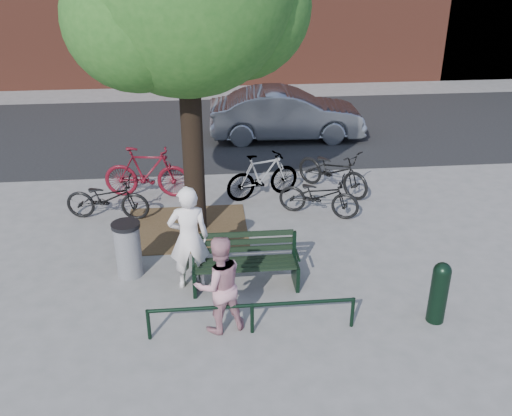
{
  "coord_description": "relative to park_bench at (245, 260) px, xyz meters",
  "views": [
    {
      "loc": [
        -0.61,
        -7.98,
        5.33
      ],
      "look_at": [
        0.27,
        1.0,
        0.98
      ],
      "focal_mm": 40.0,
      "sensor_mm": 36.0,
      "label": 1
    }
  ],
  "objects": [
    {
      "name": "bicycle_c",
      "position": [
        1.74,
        2.49,
        -0.03
      ],
      "size": [
        1.79,
        1.24,
        0.89
      ],
      "primitive_type": "imported",
      "rotation": [
        0.0,
        0.0,
        1.14
      ],
      "color": "black",
      "rests_on": "ground"
    },
    {
      "name": "bicycle_e",
      "position": [
        2.29,
        3.66,
        0.03
      ],
      "size": [
        1.77,
        1.92,
        1.02
      ],
      "primitive_type": "imported",
      "rotation": [
        0.0,
        0.0,
        0.7
      ],
      "color": "black",
      "rests_on": "ground"
    },
    {
      "name": "guard_railing",
      "position": [
        0.0,
        -1.28,
        -0.08
      ],
      "size": [
        3.06,
        0.06,
        0.51
      ],
      "color": "black",
      "rests_on": "ground"
    },
    {
      "name": "person_left",
      "position": [
        -0.9,
        0.07,
        0.42
      ],
      "size": [
        0.68,
        0.47,
        1.81
      ],
      "primitive_type": "imported",
      "rotation": [
        0.0,
        0.0,
        3.2
      ],
      "color": "white",
      "rests_on": "ground"
    },
    {
      "name": "ground",
      "position": [
        0.0,
        -0.08,
        -0.48
      ],
      "size": [
        90.0,
        90.0,
        0.0
      ],
      "primitive_type": "plane",
      "color": "gray",
      "rests_on": "ground"
    },
    {
      "name": "park_bench",
      "position": [
        0.0,
        0.0,
        0.0
      ],
      "size": [
        1.74,
        0.54,
        0.97
      ],
      "color": "black",
      "rests_on": "ground"
    },
    {
      "name": "litter_bin",
      "position": [
        -1.95,
        0.52,
        0.02
      ],
      "size": [
        0.48,
        0.48,
        0.99
      ],
      "color": "gray",
      "rests_on": "ground"
    },
    {
      "name": "bicycle_d",
      "position": [
        0.68,
        3.49,
        0.04
      ],
      "size": [
        1.79,
        1.01,
        1.03
      ],
      "primitive_type": "imported",
      "rotation": [
        0.0,
        0.0,
        1.9
      ],
      "color": "gray",
      "rests_on": "ground"
    },
    {
      "name": "road",
      "position": [
        0.0,
        8.42,
        -0.47
      ],
      "size": [
        40.0,
        7.0,
        0.01
      ],
      "primitive_type": "cube",
      "color": "black",
      "rests_on": "ground"
    },
    {
      "name": "dirt_pit",
      "position": [
        -1.0,
        2.12,
        -0.47
      ],
      "size": [
        2.4,
        2.0,
        0.02
      ],
      "primitive_type": "cube",
      "color": "brown",
      "rests_on": "ground"
    },
    {
      "name": "person_right",
      "position": [
        -0.46,
        -1.13,
        0.29
      ],
      "size": [
        0.88,
        0.76,
        1.53
      ],
      "primitive_type": "imported",
      "rotation": [
        0.0,
        0.0,
        3.43
      ],
      "color": "#C58791",
      "rests_on": "ground"
    },
    {
      "name": "bollard",
      "position": [
        2.8,
        -1.26,
        0.06
      ],
      "size": [
        0.27,
        0.27,
        1.01
      ],
      "color": "black",
      "rests_on": "ground"
    },
    {
      "name": "bicycle_b",
      "position": [
        -1.86,
        3.79,
        0.1
      ],
      "size": [
        1.98,
        0.82,
        1.16
      ],
      "primitive_type": "imported",
      "rotation": [
        0.0,
        0.0,
        1.43
      ],
      "color": "#540C16",
      "rests_on": "ground"
    },
    {
      "name": "parked_car",
      "position": [
        1.79,
        7.49,
        0.24
      ],
      "size": [
        4.38,
        1.63,
        1.43
      ],
      "primitive_type": "imported",
      "rotation": [
        0.0,
        0.0,
        1.54
      ],
      "color": "gray",
      "rests_on": "ground"
    },
    {
      "name": "bicycle_a",
      "position": [
        -2.6,
        2.76,
        -0.02
      ],
      "size": [
        1.81,
        0.89,
        0.91
      ],
      "primitive_type": "imported",
      "rotation": [
        0.0,
        0.0,
        1.4
      ],
      "color": "black",
      "rests_on": "ground"
    }
  ]
}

